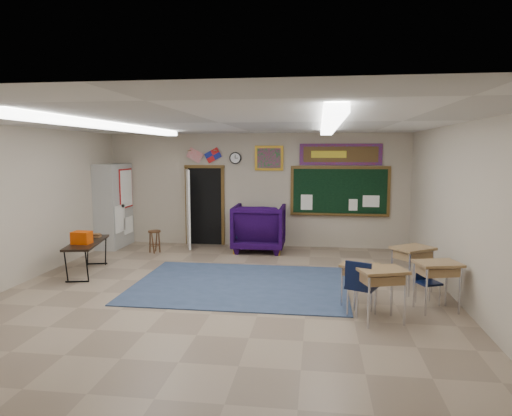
# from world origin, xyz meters

# --- Properties ---
(floor) EXTENTS (9.00, 9.00, 0.00)m
(floor) POSITION_xyz_m (0.00, 0.00, 0.00)
(floor) COLOR gray
(floor) RESTS_ON ground
(back_wall) EXTENTS (8.00, 0.04, 3.00)m
(back_wall) POSITION_xyz_m (0.00, 4.50, 1.50)
(back_wall) COLOR #A99E89
(back_wall) RESTS_ON floor
(front_wall) EXTENTS (8.00, 0.04, 3.00)m
(front_wall) POSITION_xyz_m (0.00, -4.50, 1.50)
(front_wall) COLOR #A99E89
(front_wall) RESTS_ON floor
(left_wall) EXTENTS (0.04, 9.00, 3.00)m
(left_wall) POSITION_xyz_m (-4.00, 0.00, 1.50)
(left_wall) COLOR #A99E89
(left_wall) RESTS_ON floor
(right_wall) EXTENTS (0.04, 9.00, 3.00)m
(right_wall) POSITION_xyz_m (4.00, 0.00, 1.50)
(right_wall) COLOR #A99E89
(right_wall) RESTS_ON floor
(ceiling) EXTENTS (8.00, 9.00, 0.04)m
(ceiling) POSITION_xyz_m (0.00, 0.00, 3.00)
(ceiling) COLOR white
(ceiling) RESTS_ON back_wall
(area_rug) EXTENTS (4.00, 3.00, 0.02)m
(area_rug) POSITION_xyz_m (0.20, 0.80, 0.01)
(area_rug) COLOR #344364
(area_rug) RESTS_ON floor
(fluorescent_strips) EXTENTS (3.86, 6.00, 0.10)m
(fluorescent_strips) POSITION_xyz_m (0.00, 0.00, 2.94)
(fluorescent_strips) COLOR white
(fluorescent_strips) RESTS_ON ceiling
(doorway) EXTENTS (1.10, 0.89, 2.16)m
(doorway) POSITION_xyz_m (-1.50, 4.35, 1.06)
(doorway) COLOR black
(doorway) RESTS_ON back_wall
(chalkboard) EXTENTS (2.55, 0.14, 1.30)m
(chalkboard) POSITION_xyz_m (2.20, 4.46, 1.46)
(chalkboard) COLOR brown
(chalkboard) RESTS_ON back_wall
(bulletin_board) EXTENTS (2.10, 0.05, 0.55)m
(bulletin_board) POSITION_xyz_m (2.20, 4.47, 2.45)
(bulletin_board) COLOR #AA120E
(bulletin_board) RESTS_ON back_wall
(framed_art_print) EXTENTS (0.75, 0.05, 0.65)m
(framed_art_print) POSITION_xyz_m (0.35, 4.47, 2.35)
(framed_art_print) COLOR #A77A20
(framed_art_print) RESTS_ON back_wall
(wall_clock) EXTENTS (0.32, 0.05, 0.32)m
(wall_clock) POSITION_xyz_m (-0.55, 4.47, 2.35)
(wall_clock) COLOR black
(wall_clock) RESTS_ON back_wall
(wall_flags) EXTENTS (1.16, 0.06, 0.70)m
(wall_flags) POSITION_xyz_m (-1.40, 4.44, 2.48)
(wall_flags) COLOR red
(wall_flags) RESTS_ON back_wall
(storage_cabinet) EXTENTS (0.59, 1.25, 2.20)m
(storage_cabinet) POSITION_xyz_m (-3.71, 3.85, 1.10)
(storage_cabinet) COLOR #A3A39F
(storage_cabinet) RESTS_ON floor
(wingback_armchair) EXTENTS (1.28, 1.32, 1.19)m
(wingback_armchair) POSITION_xyz_m (0.16, 3.86, 0.60)
(wingback_armchair) COLOR black
(wingback_armchair) RESTS_ON floor
(student_chair_reading) EXTENTS (0.52, 0.52, 0.78)m
(student_chair_reading) POSITION_xyz_m (-0.27, 3.63, 0.39)
(student_chair_reading) COLOR black
(student_chair_reading) RESTS_ON floor
(student_chair_desk_a) EXTENTS (0.59, 0.59, 0.89)m
(student_chair_desk_a) POSITION_xyz_m (2.33, -0.57, 0.45)
(student_chair_desk_a) COLOR black
(student_chair_desk_a) RESTS_ON floor
(student_chair_desk_b) EXTENTS (0.46, 0.46, 0.71)m
(student_chair_desk_b) POSITION_xyz_m (3.47, 0.11, 0.35)
(student_chair_desk_b) COLOR black
(student_chair_desk_b) RESTS_ON floor
(student_desk_front_left) EXTENTS (0.70, 0.61, 0.70)m
(student_desk_front_left) POSITION_xyz_m (2.33, -0.11, 0.39)
(student_desk_front_left) COLOR #956945
(student_desk_front_left) RESTS_ON floor
(student_desk_front_right) EXTENTS (0.85, 0.82, 0.82)m
(student_desk_front_right) POSITION_xyz_m (3.34, 0.81, 0.46)
(student_desk_front_right) COLOR #956945
(student_desk_front_right) RESTS_ON floor
(student_desk_back_left) EXTENTS (0.80, 0.70, 0.81)m
(student_desk_back_left) POSITION_xyz_m (2.58, -0.80, 0.45)
(student_desk_back_left) COLOR #956945
(student_desk_back_left) RESTS_ON floor
(student_desk_back_right) EXTENTS (0.76, 0.65, 0.79)m
(student_desk_back_right) POSITION_xyz_m (3.53, -0.18, 0.44)
(student_desk_back_right) COLOR #956945
(student_desk_back_right) RESTS_ON floor
(folding_table) EXTENTS (0.86, 1.68, 0.92)m
(folding_table) POSITION_xyz_m (-3.11, 1.22, 0.36)
(folding_table) COLOR black
(folding_table) RESTS_ON floor
(wooden_stool) EXTENTS (0.32, 0.32, 0.56)m
(wooden_stool) POSITION_xyz_m (-2.40, 3.27, 0.29)
(wooden_stool) COLOR #502F18
(wooden_stool) RESTS_ON floor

